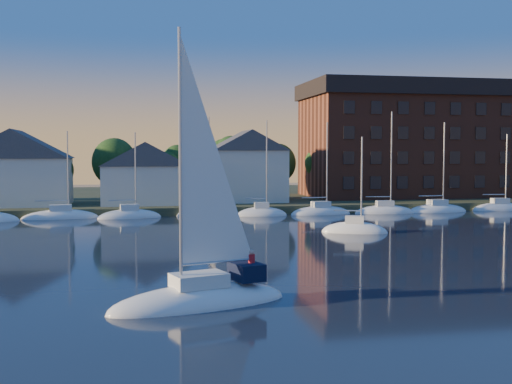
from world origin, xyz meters
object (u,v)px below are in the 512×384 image
object	(u,v)px
condo_block	(405,139)
drifting_sailboat_right	(354,232)
hero_sailboat	(202,293)
clubhouse_east	(247,165)
clubhouse_west	(17,167)
clubhouse_centre	(145,172)

from	to	relation	value
condo_block	drifting_sailboat_right	size ratio (longest dim) A/B	2.99
hero_sailboat	clubhouse_east	bearing A→B (deg)	-119.81
clubhouse_east	clubhouse_west	bearing A→B (deg)	-178.09
clubhouse_centre	drifting_sailboat_right	bearing A→B (deg)	-53.68
clubhouse_west	drifting_sailboat_right	distance (m)	45.09
drifting_sailboat_right	condo_block	bearing A→B (deg)	80.86
clubhouse_centre	hero_sailboat	xyz separation A→B (m)	(1.61, -52.72, -4.52)
clubhouse_west	drifting_sailboat_right	world-z (taller)	clubhouse_west
clubhouse_east	clubhouse_centre	bearing A→B (deg)	-171.87
condo_block	hero_sailboat	world-z (taller)	condo_block
clubhouse_east	condo_block	distance (m)	26.94
condo_block	drifting_sailboat_right	world-z (taller)	condo_block
clubhouse_centre	condo_block	distance (m)	41.05
clubhouse_west	clubhouse_centre	bearing A→B (deg)	-3.58
clubhouse_centre	hero_sailboat	distance (m)	52.93
clubhouse_west	condo_block	size ratio (longest dim) A/B	0.44
hero_sailboat	drifting_sailboat_right	distance (m)	31.79
clubhouse_west	hero_sailboat	distance (m)	56.78
clubhouse_centre	condo_block	bearing A→B (deg)	11.24
condo_block	drifting_sailboat_right	bearing A→B (deg)	-121.02
condo_block	drifting_sailboat_right	distance (m)	41.19
clubhouse_west	condo_block	world-z (taller)	condo_block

